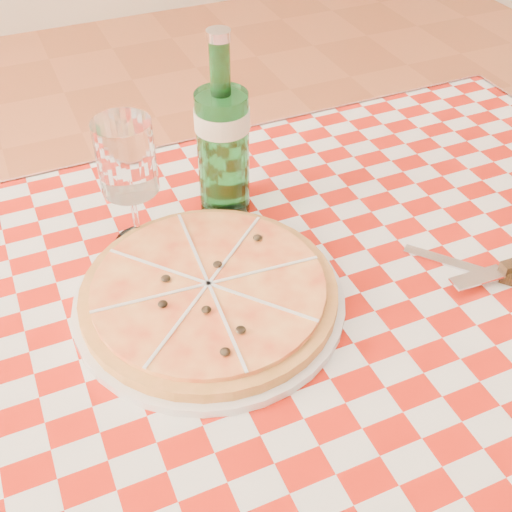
{
  "coord_description": "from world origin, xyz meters",
  "views": [
    {
      "loc": [
        -0.26,
        -0.49,
        1.36
      ],
      "look_at": [
        -0.02,
        0.06,
        0.82
      ],
      "focal_mm": 45.0,
      "sensor_mm": 36.0,
      "label": 1
    }
  ],
  "objects_px": {
    "dining_table": "(287,365)",
    "water_bottle": "(222,128)",
    "pizza_plate": "(209,291)",
    "wine_glass": "(131,187)"
  },
  "relations": [
    {
      "from": "dining_table",
      "to": "water_bottle",
      "type": "height_order",
      "value": "water_bottle"
    },
    {
      "from": "dining_table",
      "to": "water_bottle",
      "type": "bearing_deg",
      "value": 87.99
    },
    {
      "from": "pizza_plate",
      "to": "water_bottle",
      "type": "bearing_deg",
      "value": 62.81
    },
    {
      "from": "water_bottle",
      "to": "wine_glass",
      "type": "xyz_separation_m",
      "value": [
        -0.14,
        -0.03,
        -0.04
      ]
    },
    {
      "from": "pizza_plate",
      "to": "water_bottle",
      "type": "relative_size",
      "value": 1.25
    },
    {
      "from": "dining_table",
      "to": "pizza_plate",
      "type": "height_order",
      "value": "pizza_plate"
    },
    {
      "from": "water_bottle",
      "to": "wine_glass",
      "type": "distance_m",
      "value": 0.15
    },
    {
      "from": "pizza_plate",
      "to": "wine_glass",
      "type": "bearing_deg",
      "value": 107.7
    },
    {
      "from": "pizza_plate",
      "to": "wine_glass",
      "type": "distance_m",
      "value": 0.18
    },
    {
      "from": "pizza_plate",
      "to": "wine_glass",
      "type": "xyz_separation_m",
      "value": [
        -0.05,
        0.16,
        0.08
      ]
    }
  ]
}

